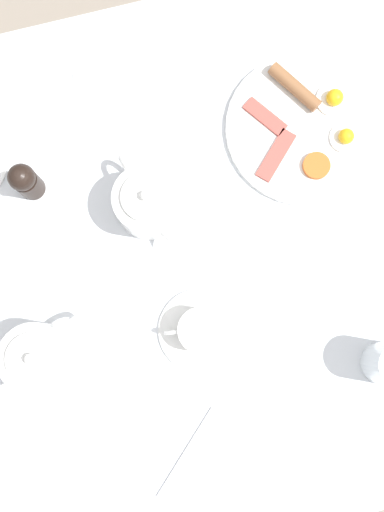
{
  "coord_description": "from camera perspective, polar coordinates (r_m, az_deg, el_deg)",
  "views": [
    {
      "loc": [
        -0.03,
        -0.13,
        1.8
      ],
      "look_at": [
        0.0,
        0.0,
        0.73
      ],
      "focal_mm": 42.0,
      "sensor_mm": 36.0,
      "label": 1
    }
  ],
  "objects": [
    {
      "name": "teapot_far",
      "position": [
        1.07,
        -4.26,
        5.14
      ],
      "size": [
        0.12,
        0.2,
        0.12
      ],
      "rotation": [
        0.0,
        0.0,
        5.0
      ],
      "color": "white",
      "rests_on": "table"
    },
    {
      "name": "ground_plane",
      "position": [
        1.8,
        0.0,
        -2.95
      ],
      "size": [
        8.0,
        8.0,
        0.0
      ],
      "primitive_type": "plane",
      "color": "gray"
    },
    {
      "name": "knife_by_plate",
      "position": [
        1.2,
        -6.24,
        16.85
      ],
      "size": [
        0.2,
        0.05,
        0.0
      ],
      "rotation": [
        0.0,
        0.0,
        4.52
      ],
      "color": "silver",
      "rests_on": "table"
    },
    {
      "name": "table",
      "position": [
        1.16,
        0.0,
        -0.55
      ],
      "size": [
        0.99,
        1.02,
        0.71
      ],
      "color": "silver",
      "rests_on": "ground_plane"
    },
    {
      "name": "pepper_grinder",
      "position": [
        1.11,
        -15.58,
        6.89
      ],
      "size": [
        0.05,
        0.05,
        0.1
      ],
      "color": "black",
      "rests_on": "table"
    },
    {
      "name": "teapot_near",
      "position": [
        1.07,
        -14.33,
        -9.29
      ],
      "size": [
        0.18,
        0.12,
        0.12
      ],
      "rotation": [
        0.0,
        0.0,
        3.7
      ],
      "color": "white",
      "rests_on": "table"
    },
    {
      "name": "breakfast_plate",
      "position": [
        1.17,
        10.76,
        12.03
      ],
      "size": [
        0.3,
        0.3,
        0.04
      ],
      "color": "white",
      "rests_on": "table"
    },
    {
      "name": "teacup_with_saucer_left",
      "position": [
        1.06,
        0.76,
        -7.1
      ],
      "size": [
        0.15,
        0.15,
        0.06
      ],
      "color": "white",
      "rests_on": "table"
    },
    {
      "name": "fork_by_plate",
      "position": [
        1.11,
        -0.43,
        -18.29
      ],
      "size": [
        0.14,
        0.13,
        0.0
      ],
      "rotation": [
        0.0,
        0.0,
        5.47
      ],
      "color": "silver",
      "rests_on": "table"
    }
  ]
}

